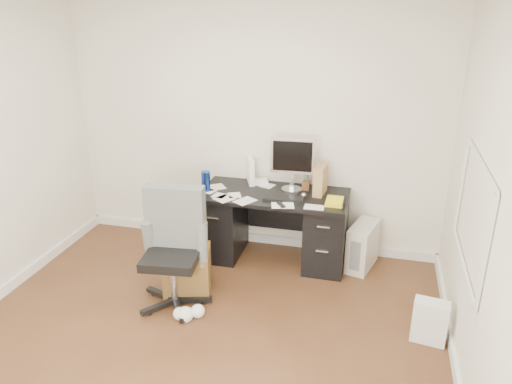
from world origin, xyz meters
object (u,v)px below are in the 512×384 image
keyboard (283,198)px  wicker_basket (188,271)px  lcd_monitor (292,164)px  pc_tower (363,246)px  office_chair (171,251)px  desk (273,224)px

keyboard → wicker_basket: keyboard is taller
lcd_monitor → wicker_basket: (-0.81, -0.93, -0.82)m
keyboard → pc_tower: (0.80, 0.20, -0.52)m
lcd_monitor → keyboard: (-0.04, -0.26, -0.27)m
office_chair → wicker_basket: size_ratio=2.58×
wicker_basket → office_chair: bearing=-98.6°
pc_tower → wicker_basket: bearing=-136.2°
lcd_monitor → office_chair: (-0.85, -1.17, -0.49)m
wicker_basket → lcd_monitor: bearing=48.9°
lcd_monitor → wicker_basket: lcd_monitor is taller
lcd_monitor → wicker_basket: bearing=-134.7°
office_chair → pc_tower: size_ratio=2.29×
desk → pc_tower: (0.92, 0.06, -0.16)m
keyboard → pc_tower: 0.97m
keyboard → pc_tower: bearing=10.7°
desk → pc_tower: bearing=3.8°
lcd_monitor → keyboard: lcd_monitor is taller
office_chair → keyboard: bearing=41.9°
keyboard → pc_tower: keyboard is taller
desk → keyboard: keyboard is taller
pc_tower → wicker_basket: size_ratio=1.13×
desk → keyboard: size_ratio=3.78×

